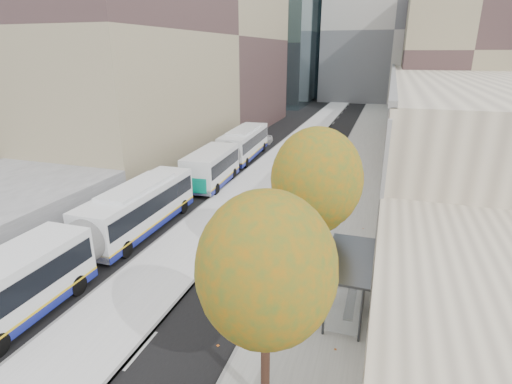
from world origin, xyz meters
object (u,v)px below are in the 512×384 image
at_px(bus_near, 99,233).
at_px(cyclist, 246,295).
at_px(bus_far, 232,152).
at_px(bus_shelter, 354,267).
at_px(distant_car, 259,140).

xyz_separation_m(bus_near, cyclist, (9.07, -1.89, -0.81)).
height_order(bus_far, cyclist, bus_far).
xyz_separation_m(bus_shelter, bus_far, (-13.17, 19.60, -0.54)).
distance_m(bus_near, bus_far, 19.06).
bearing_deg(cyclist, bus_shelter, 4.39).
relative_size(bus_far, distant_car, 4.49).
bearing_deg(cyclist, bus_far, 100.04).
xyz_separation_m(bus_near, bus_far, (0.24, 19.06, 0.06)).
relative_size(bus_near, distant_car, 4.29).
bearing_deg(bus_near, cyclist, -12.21).
distance_m(bus_shelter, cyclist, 4.76).
distance_m(bus_shelter, distant_car, 32.96).
height_order(bus_near, cyclist, bus_near).
distance_m(bus_far, distant_car, 10.38).
relative_size(bus_shelter, bus_near, 0.25).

